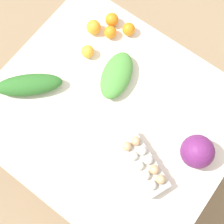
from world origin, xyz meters
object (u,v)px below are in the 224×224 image
(greens_bunch_dandelion, at_px, (117,75))
(orange_3, at_px, (112,20))
(egg_carton, at_px, (143,164))
(cabbage_purple, at_px, (197,151))
(orange_0, at_px, (110,32))
(orange_4, at_px, (129,29))
(orange_2, at_px, (88,52))
(greens_bunch_beet_tops, at_px, (29,85))
(orange_1, at_px, (94,27))

(greens_bunch_dandelion, distance_m, orange_3, 0.33)
(egg_carton, bearing_deg, cabbage_purple, 69.91)
(egg_carton, xyz_separation_m, orange_0, (-0.54, 0.47, -0.01))
(egg_carton, xyz_separation_m, orange_4, (-0.47, 0.54, -0.01))
(orange_2, relative_size, orange_4, 0.98)
(greens_bunch_beet_tops, relative_size, orange_1, 4.33)
(egg_carton, bearing_deg, orange_4, 152.72)
(orange_2, bearing_deg, cabbage_purple, -9.17)
(greens_bunch_dandelion, height_order, greens_bunch_beet_tops, greens_bunch_beet_tops)
(cabbage_purple, height_order, orange_3, cabbage_purple)
(greens_bunch_beet_tops, xyz_separation_m, orange_3, (0.10, 0.55, -0.01))
(egg_carton, height_order, orange_0, egg_carton)
(orange_0, distance_m, orange_3, 0.08)
(cabbage_purple, distance_m, orange_0, 0.76)
(orange_0, distance_m, orange_2, 0.16)
(cabbage_purple, bearing_deg, greens_bunch_dandelion, 169.52)
(orange_2, height_order, orange_3, orange_3)
(egg_carton, height_order, orange_3, egg_carton)
(orange_4, bearing_deg, orange_0, -133.13)
(greens_bunch_beet_tops, bearing_deg, cabbage_purple, 13.77)
(egg_carton, bearing_deg, greens_bunch_dandelion, 163.42)
(orange_3, xyz_separation_m, orange_4, (0.11, 0.01, -0.00))
(cabbage_purple, bearing_deg, egg_carton, -131.77)
(orange_4, bearing_deg, orange_1, -146.24)
(greens_bunch_dandelion, bearing_deg, greens_bunch_beet_tops, -136.22)
(orange_3, bearing_deg, greens_bunch_beet_tops, -100.54)
(egg_carton, bearing_deg, orange_2, 173.25)
(orange_2, bearing_deg, orange_4, 68.35)
(greens_bunch_beet_tops, xyz_separation_m, orange_4, (0.21, 0.56, -0.01))
(orange_0, relative_size, orange_4, 0.98)
(greens_bunch_dandelion, xyz_separation_m, greens_bunch_beet_tops, (-0.32, -0.30, 0.00))
(orange_2, bearing_deg, greens_bunch_dandelion, -5.69)
(greens_bunch_beet_tops, bearing_deg, greens_bunch_dandelion, 43.78)
(orange_1, xyz_separation_m, orange_2, (0.06, -0.13, -0.00))
(egg_carton, bearing_deg, orange_3, 158.95)
(greens_bunch_dandelion, bearing_deg, orange_3, 131.00)
(greens_bunch_dandelion, relative_size, orange_3, 3.69)
(orange_1, distance_m, orange_2, 0.15)
(greens_bunch_beet_tops, distance_m, orange_1, 0.46)
(egg_carton, height_order, greens_bunch_beet_tops, egg_carton)
(orange_3, bearing_deg, orange_4, 3.83)
(orange_1, distance_m, orange_4, 0.19)
(greens_bunch_beet_tops, height_order, orange_4, greens_bunch_beet_tops)
(greens_bunch_dandelion, bearing_deg, orange_2, 174.31)
(orange_4, bearing_deg, egg_carton, -48.96)
(orange_0, distance_m, orange_1, 0.09)
(orange_0, bearing_deg, cabbage_purple, -21.67)
(egg_carton, distance_m, orange_3, 0.78)
(greens_bunch_dandelion, relative_size, orange_0, 3.93)
(cabbage_purple, relative_size, orange_4, 2.24)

